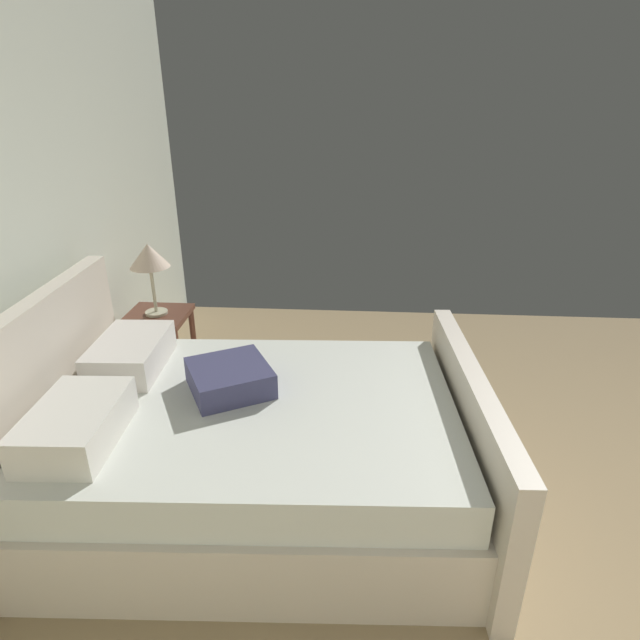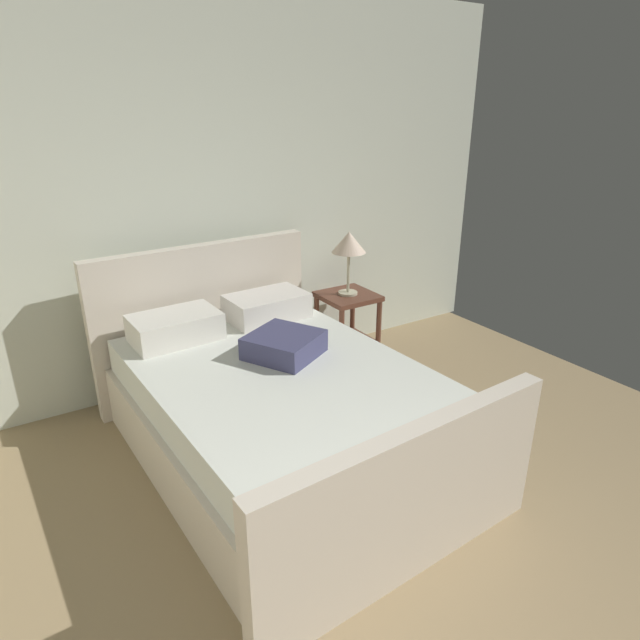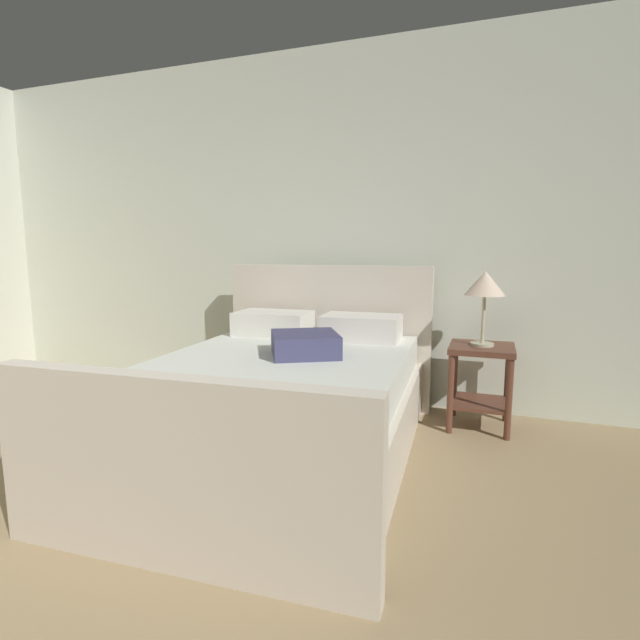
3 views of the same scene
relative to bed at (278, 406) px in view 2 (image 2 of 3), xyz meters
The scene contains 4 objects.
wall_back 1.76m from the bed, 107.47° to the left, with size 6.42×0.12×2.89m, color silver.
bed is the anchor object (origin of this frame).
nightstand_right 1.46m from the bed, 38.11° to the left, with size 0.44×0.44×0.60m.
table_lamp_right 1.61m from the bed, 38.11° to the left, with size 0.28×0.28×0.53m.
Camera 2 is at (-0.91, -0.45, 2.07)m, focal length 30.28 mm.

